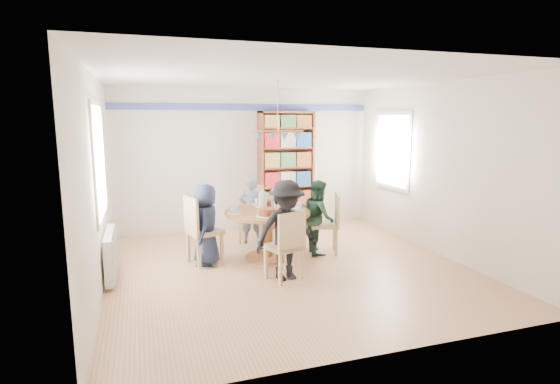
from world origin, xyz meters
name	(u,v)px	position (x,y,z in m)	size (l,w,h in m)	color
ground	(288,267)	(0.00, 0.00, 0.00)	(5.00, 5.00, 0.00)	tan
room_shell	(255,150)	(-0.26, 0.87, 1.65)	(5.00, 5.00, 5.00)	white
radiator	(111,254)	(-2.42, 0.30, 0.35)	(0.12, 1.00, 0.60)	silver
dining_table	(268,223)	(-0.17, 0.51, 0.56)	(1.30, 1.30, 0.75)	brown
chair_left	(199,227)	(-1.20, 0.53, 0.56)	(0.57, 0.57, 1.03)	tan
chair_right	(330,220)	(0.86, 0.48, 0.53)	(0.55, 0.55, 0.97)	tan
chair_far	(251,211)	(-0.15, 1.57, 0.54)	(0.55, 0.55, 0.97)	tan
chair_near	(287,243)	(-0.19, -0.50, 0.52)	(0.52, 0.52, 0.95)	tan
person_left	(206,224)	(-1.10, 0.53, 0.60)	(0.59, 0.38, 1.20)	#1C243E
person_right	(319,217)	(0.69, 0.53, 0.59)	(0.58, 0.45, 1.18)	#193325
person_far	(251,210)	(-0.20, 1.39, 0.59)	(0.43, 0.28, 1.18)	gray
person_near	(286,230)	(-0.18, -0.42, 0.67)	(0.87, 0.50, 1.35)	black
bookshelf	(286,171)	(0.75, 2.34, 1.12)	(1.08, 0.33, 2.28)	brown
tableware	(265,206)	(-0.19, 0.53, 0.82)	(1.25, 1.25, 0.33)	white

